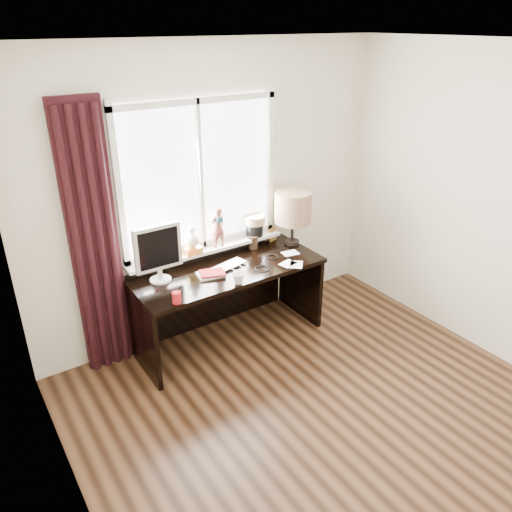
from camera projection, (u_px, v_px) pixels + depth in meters
floor at (360, 445)px, 3.52m from camera, size 3.50×4.00×0.00m
ceiling at (408, 47)px, 2.40m from camera, size 3.50×4.00×0.00m
wall_back at (214, 194)px, 4.46m from camera, size 3.50×0.00×2.60m
wall_left at (83, 395)px, 2.08m from camera, size 0.00×4.00×2.60m
laptop at (230, 265)px, 4.38m from camera, size 0.35×0.26×0.02m
mug at (239, 278)px, 4.09m from camera, size 0.13×0.13×0.10m
red_cup at (177, 297)px, 3.81m from camera, size 0.07×0.07×0.09m
window at (203, 198)px, 4.35m from camera, size 1.52×0.20×1.40m
curtain at (95, 246)px, 3.90m from camera, size 0.38×0.09×2.25m
desk at (223, 287)px, 4.55m from camera, size 1.70×0.70×0.75m
monitor at (158, 250)px, 4.03m from camera, size 0.40×0.18×0.49m
notebook_stack at (211, 274)px, 4.23m from camera, size 0.26×0.21×0.03m
brush_holder at (253, 242)px, 4.72m from camera, size 0.09×0.09×0.25m
icon_frame at (273, 235)px, 4.87m from camera, size 0.10×0.04×0.13m
table_lamp at (293, 208)px, 4.69m from camera, size 0.35×0.35×0.52m
loose_papers at (291, 260)px, 4.50m from camera, size 0.32×0.38×0.00m
desk_cables at (259, 263)px, 4.43m from camera, size 0.48×0.36×0.01m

